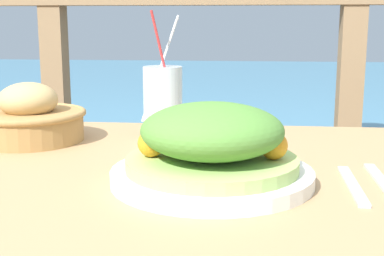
# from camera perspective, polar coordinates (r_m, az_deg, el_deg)

# --- Properties ---
(patio_table) EXTENTS (1.07, 0.79, 0.77)m
(patio_table) POSITION_cam_1_polar(r_m,az_deg,el_deg) (0.88, -4.26, -11.63)
(patio_table) COLOR tan
(patio_table) RESTS_ON ground_plane
(railing_fence) EXTENTS (2.80, 0.08, 1.13)m
(railing_fence) POSITION_cam_1_polar(r_m,az_deg,el_deg) (1.65, 0.74, 4.63)
(railing_fence) COLOR #937551
(railing_fence) RESTS_ON ground_plane
(sea_backdrop) EXTENTS (12.00, 4.00, 0.54)m
(sea_backdrop) POSITION_cam_1_polar(r_m,az_deg,el_deg) (4.20, 3.73, 1.44)
(sea_backdrop) COLOR teal
(sea_backdrop) RESTS_ON ground_plane
(salad_plate) EXTENTS (0.29, 0.29, 0.12)m
(salad_plate) POSITION_cam_1_polar(r_m,az_deg,el_deg) (0.77, 2.15, -2.26)
(salad_plate) COLOR white
(salad_plate) RESTS_ON patio_table
(drink_glass) EXTENTS (0.08, 0.08, 0.25)m
(drink_glass) POSITION_cam_1_polar(r_m,az_deg,el_deg) (1.05, -3.12, 2.73)
(drink_glass) COLOR silver
(drink_glass) RESTS_ON patio_table
(bread_basket) EXTENTS (0.22, 0.22, 0.11)m
(bread_basket) POSITION_cam_1_polar(r_m,az_deg,el_deg) (1.09, -16.97, 0.98)
(bread_basket) COLOR #AD7F47
(bread_basket) RESTS_ON patio_table
(fork) EXTENTS (0.02, 0.18, 0.00)m
(fork) POSITION_cam_1_polar(r_m,az_deg,el_deg) (0.79, 16.74, -5.84)
(fork) COLOR silver
(fork) RESTS_ON patio_table
(knife) EXTENTS (0.02, 0.18, 0.00)m
(knife) POSITION_cam_1_polar(r_m,az_deg,el_deg) (0.82, 19.60, -5.41)
(knife) COLOR silver
(knife) RESTS_ON patio_table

